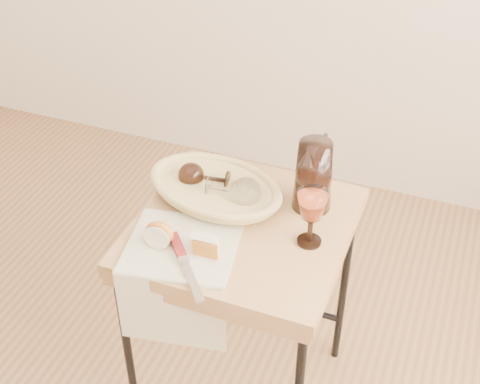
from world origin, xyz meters
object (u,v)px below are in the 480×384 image
at_px(side_table, 242,315).
at_px(pitcher, 313,176).
at_px(goblet_lying_b, 230,190).
at_px(table_knife, 185,263).
at_px(wine_goblet, 311,218).
at_px(bread_basket, 215,190).
at_px(goblet_lying_a, 207,178).
at_px(tea_towel, 182,246).
at_px(apple_half, 160,233).

bearing_deg(side_table, pitcher, 43.49).
relative_size(goblet_lying_b, table_knife, 0.58).
xyz_separation_m(pitcher, table_knife, (-0.22, -0.35, -0.09)).
relative_size(wine_goblet, table_knife, 0.66).
bearing_deg(goblet_lying_b, bread_basket, 153.48).
distance_m(goblet_lying_a, pitcher, 0.30).
bearing_deg(table_knife, bread_basket, 147.36).
bearing_deg(wine_goblet, bread_basket, 163.61).
bearing_deg(bread_basket, pitcher, 23.96).
xyz_separation_m(side_table, pitcher, (0.15, 0.14, 0.46)).
relative_size(tea_towel, bread_basket, 0.79).
distance_m(goblet_lying_b, table_knife, 0.27).
xyz_separation_m(apple_half, table_knife, (0.09, -0.05, -0.02)).
bearing_deg(goblet_lying_a, wine_goblet, 155.72).
xyz_separation_m(pitcher, apple_half, (-0.31, -0.29, -0.06)).
bearing_deg(bread_basket, goblet_lying_a, 164.34).
xyz_separation_m(side_table, goblet_lying_a, (-0.14, 0.10, 0.40)).
relative_size(wine_goblet, apple_half, 2.17).
relative_size(goblet_lying_a, wine_goblet, 0.74).
height_order(goblet_lying_a, table_knife, goblet_lying_a).
relative_size(tea_towel, wine_goblet, 1.72).
bearing_deg(table_knife, goblet_lying_b, 136.76).
height_order(goblet_lying_a, wine_goblet, wine_goblet).
xyz_separation_m(side_table, apple_half, (-0.17, -0.15, 0.39)).
bearing_deg(apple_half, pitcher, 37.71).
bearing_deg(goblet_lying_a, table_knife, 96.56).
distance_m(bread_basket, goblet_lying_b, 0.06).
height_order(tea_towel, table_knife, table_knife).
xyz_separation_m(goblet_lying_b, wine_goblet, (0.25, -0.07, 0.03)).
xyz_separation_m(wine_goblet, apple_half, (-0.35, -0.14, -0.04)).
relative_size(side_table, bread_basket, 2.01).
height_order(bread_basket, wine_goblet, wine_goblet).
xyz_separation_m(bread_basket, goblet_lying_b, (0.05, -0.02, 0.03)).
distance_m(wine_goblet, apple_half, 0.38).
height_order(side_table, goblet_lying_b, goblet_lying_b).
bearing_deg(tea_towel, side_table, 41.58).
bearing_deg(goblet_lying_b, side_table, -48.94).
relative_size(goblet_lying_a, goblet_lying_b, 0.86).
height_order(goblet_lying_a, pitcher, pitcher).
relative_size(tea_towel, apple_half, 3.74).
relative_size(bread_basket, goblet_lying_a, 2.93).
bearing_deg(pitcher, apple_half, -145.97).
height_order(bread_basket, table_knife, bread_basket).
xyz_separation_m(tea_towel, table_knife, (0.04, -0.07, 0.01)).
xyz_separation_m(tea_towel, goblet_lying_a, (-0.03, 0.24, 0.05)).
bearing_deg(tea_towel, apple_half, -177.04).
xyz_separation_m(side_table, table_knife, (-0.07, -0.21, 0.37)).
bearing_deg(goblet_lying_a, tea_towel, 91.07).
bearing_deg(tea_towel, bread_basket, 80.42).
height_order(bread_basket, goblet_lying_a, goblet_lying_a).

